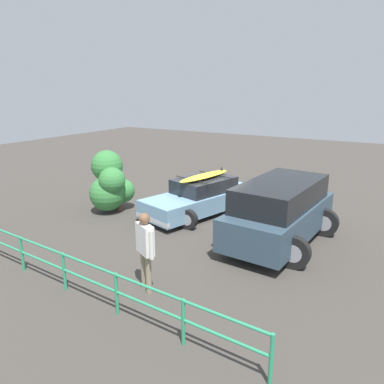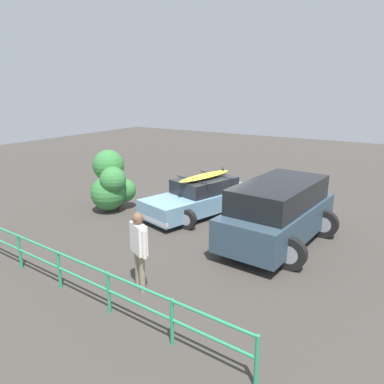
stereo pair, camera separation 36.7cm
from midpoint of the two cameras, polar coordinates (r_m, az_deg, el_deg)
ground_plane at (r=13.75m, az=3.30°, el=-3.07°), size 44.00×44.00×0.02m
sedan_car at (r=13.39m, az=2.29°, el=-0.74°), size 2.98×4.73×1.57m
suv_car at (r=11.03m, az=13.97°, el=-3.01°), size 2.92×4.62×1.85m
person_bystander at (r=8.30m, az=-6.83°, el=-7.93°), size 0.64×0.42×1.83m
railing_fence at (r=8.96m, az=-18.56°, el=-10.29°), size 9.87×0.80×0.90m
bush_near_left at (r=13.89m, az=-11.46°, el=1.48°), size 1.67×1.69×2.20m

